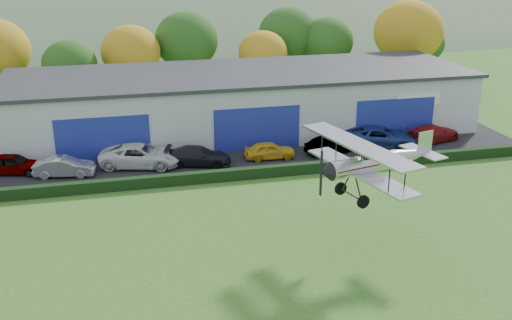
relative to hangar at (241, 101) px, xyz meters
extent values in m
plane|color=#36641F|center=(-5.00, -27.98, -2.66)|extent=(300.00, 300.00, 0.00)
cube|color=black|center=(-2.00, -6.98, -2.63)|extent=(48.00, 9.00, 0.05)
cube|color=black|center=(-2.00, -11.78, -2.26)|extent=(46.00, 0.60, 0.80)
cube|color=#B2B7BC|center=(0.00, 0.02, -0.16)|extent=(40.00, 12.00, 5.00)
cube|color=#2D3033|center=(0.00, 0.02, 2.49)|extent=(40.60, 12.60, 0.30)
cube|color=navy|center=(-12.00, -6.03, -0.86)|extent=(7.00, 0.12, 3.60)
cube|color=navy|center=(0.00, -6.03, -0.86)|extent=(7.00, 0.12, 3.60)
cube|color=navy|center=(12.00, -6.03, -0.86)|extent=(7.00, 0.12, 3.60)
cylinder|color=#3D2614|center=(-22.00, 12.02, -1.08)|extent=(0.36, 0.36, 3.15)
cylinder|color=#3D2614|center=(-15.00, 10.02, -1.43)|extent=(0.36, 0.36, 2.45)
ellipsoid|color=#1E4C14|center=(-15.00, 10.02, 2.03)|extent=(5.32, 5.32, 4.79)
cylinder|color=#3D2614|center=(-9.00, 12.02, -1.26)|extent=(0.36, 0.36, 2.80)
ellipsoid|color=#956412|center=(-9.00, 12.02, 2.70)|extent=(6.08, 6.08, 5.47)
cylinder|color=#3D2614|center=(-3.00, 14.02, -1.08)|extent=(0.36, 0.36, 3.15)
ellipsoid|color=#1E4C14|center=(-3.00, 14.02, 3.37)|extent=(6.84, 6.84, 6.16)
cylinder|color=#3D2614|center=(5.00, 12.02, -1.43)|extent=(0.36, 0.36, 2.45)
ellipsoid|color=#956412|center=(5.00, 12.02, 2.03)|extent=(5.32, 5.32, 4.79)
cylinder|color=#3D2614|center=(13.00, 14.02, -1.26)|extent=(0.36, 0.36, 2.80)
ellipsoid|color=#1E4C14|center=(13.00, 14.02, 2.70)|extent=(6.08, 6.08, 5.47)
cylinder|color=#3D2614|center=(21.00, 10.02, -0.91)|extent=(0.36, 0.36, 3.50)
ellipsoid|color=#956412|center=(21.00, 10.02, 4.04)|extent=(7.60, 7.60, 6.84)
cylinder|color=#3D2614|center=(25.00, 14.02, -1.43)|extent=(0.36, 0.36, 2.45)
ellipsoid|color=#1E4C14|center=(25.00, 14.02, 2.03)|extent=(5.32, 5.32, 4.79)
cylinder|color=#3D2614|center=(9.00, 16.02, -1.08)|extent=(0.36, 0.36, 3.15)
ellipsoid|color=#1E4C14|center=(9.00, 16.02, 3.37)|extent=(6.84, 6.84, 6.16)
ellipsoid|color=#4C6642|center=(15.00, 112.02, -18.06)|extent=(320.00, 196.00, 56.00)
ellipsoid|color=#4C6642|center=(85.00, 112.02, -12.56)|extent=(240.00, 126.00, 36.00)
imported|color=gray|center=(-18.44, -6.94, -1.87)|extent=(4.59, 2.66, 1.47)
imported|color=silver|center=(-14.79, -8.31, -1.90)|extent=(4.45, 2.14, 1.41)
imported|color=silver|center=(-9.35, -7.60, -1.77)|extent=(6.53, 4.20, 1.68)
imported|color=black|center=(-5.11, -8.30, -1.90)|extent=(5.23, 3.22, 1.42)
imported|color=gold|center=(0.47, -8.20, -1.94)|extent=(3.99, 1.76, 1.33)
imported|color=gray|center=(5.46, -8.15, -1.93)|extent=(4.33, 2.50, 1.35)
imported|color=navy|center=(10.00, -7.50, -1.78)|extent=(6.52, 4.48, 1.66)
imported|color=maroon|center=(14.99, -7.31, -1.89)|extent=(5.31, 3.37, 1.43)
cylinder|color=silver|center=(1.55, -23.26, 2.26)|extent=(4.29, 2.00, 0.99)
cone|color=silver|center=(4.74, -22.44, 2.26)|extent=(2.59, 1.56, 0.99)
cone|color=black|center=(-0.74, -23.85, 2.26)|extent=(0.78, 1.09, 0.99)
cube|color=maroon|center=(1.87, -23.18, 2.32)|extent=(4.72, 2.13, 0.07)
cube|color=black|center=(2.08, -23.12, 2.73)|extent=(1.44, 0.97, 0.27)
cube|color=silver|center=(1.34, -23.31, 1.94)|extent=(3.30, 8.00, 0.11)
cube|color=silver|center=(1.12, -23.37, 3.42)|extent=(3.52, 8.45, 0.11)
cylinder|color=black|center=(1.57, -26.20, 2.68)|extent=(0.08, 0.08, 1.43)
cylinder|color=black|center=(2.53, -25.96, 2.68)|extent=(0.08, 0.08, 1.43)
cylinder|color=black|center=(0.14, -20.67, 2.68)|extent=(0.08, 0.08, 1.43)
cylinder|color=black|center=(1.10, -20.43, 2.68)|extent=(0.08, 0.08, 1.43)
cylinder|color=black|center=(1.22, -23.74, 3.03)|extent=(0.12, 0.24, 0.82)
cylinder|color=black|center=(1.03, -23.00, 3.03)|extent=(0.12, 0.24, 0.82)
cylinder|color=black|center=(1.03, -23.88, 1.33)|extent=(0.26, 0.76, 1.35)
cylinder|color=black|center=(0.79, -22.97, 1.33)|extent=(0.26, 0.76, 1.35)
cylinder|color=black|center=(0.91, -23.42, 0.67)|extent=(0.59, 2.04, 0.08)
cylinder|color=black|center=(1.16, -24.38, 0.67)|extent=(0.72, 0.32, 0.70)
cylinder|color=black|center=(0.66, -22.47, 0.67)|extent=(0.72, 0.32, 0.70)
cylinder|color=black|center=(5.48, -22.25, 1.99)|extent=(0.41, 0.16, 0.46)
cube|color=silver|center=(5.48, -22.25, 2.32)|extent=(1.67, 3.01, 0.07)
cube|color=silver|center=(5.59, -22.22, 2.87)|extent=(0.97, 0.31, 1.21)
cube|color=black|center=(-1.03, -23.92, 2.26)|extent=(0.10, 0.14, 2.42)
camera|label=1|loc=(-10.65, -50.00, 13.08)|focal=41.44mm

